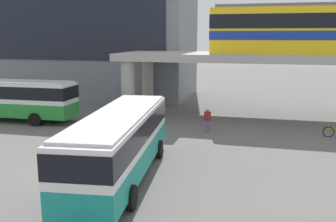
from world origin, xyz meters
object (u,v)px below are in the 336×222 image
train (333,28)px  pedestrian_waiting_near_stop (207,121)px  bus_secondary (8,96)px  bus_main (120,139)px  station_building (81,25)px

train → pedestrian_waiting_near_stop: train is taller
bus_secondary → bus_main: bearing=-36.7°
bus_secondary → pedestrian_waiting_near_stop: size_ratio=6.44×
bus_secondary → pedestrian_waiting_near_stop: (15.97, 0.04, -1.18)m
train → bus_main: 20.40m
station_building → bus_secondary: size_ratio=2.26×
train → pedestrian_waiting_near_stop: bearing=-144.3°
station_building → train: (25.44, -8.63, -0.65)m
station_building → pedestrian_waiting_near_stop: station_building is taller
station_building → bus_main: station_building is taller
train → bus_secondary: bearing=-165.8°
station_building → bus_secondary: 16.02m
train → bus_main: bearing=-124.7°
bus_secondary → pedestrian_waiting_near_stop: 16.02m
station_building → bus_secondary: (0.83, -14.86, -5.91)m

